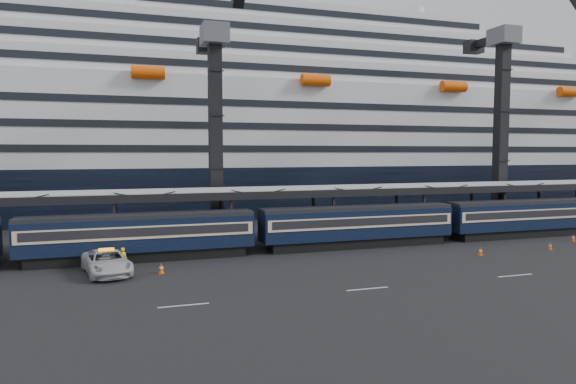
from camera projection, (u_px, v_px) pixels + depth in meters
name	position (u px, v px, depth m)	size (l,w,h in m)	color
ground	(499.00, 263.00, 42.00)	(260.00, 260.00, 0.00)	black
train	(389.00, 223.00, 49.90)	(133.05, 3.00, 4.05)	black
canopy	(410.00, 188.00, 54.88)	(130.00, 6.25, 5.53)	#9C9EA4
cruise_ship	(301.00, 132.00, 84.36)	(214.09, 28.84, 34.00)	black
crane_dark_near	(216.00, 124.00, 52.60)	(4.50, 17.75, 35.08)	#53555B
crane_dark_mid	(504.00, 117.00, 62.25)	(4.50, 18.24, 39.64)	#53555B
pickup_truck	(107.00, 262.00, 38.01)	(2.95, 6.39, 1.78)	#B7BBBF
worker	(123.00, 259.00, 39.26)	(0.64, 0.42, 1.76)	yellow
traffic_cone_c	(161.00, 268.00, 38.24)	(0.41, 0.41, 0.82)	#FF5508
traffic_cone_d	(481.00, 251.00, 44.99)	(0.38, 0.38, 0.75)	#FF5508
traffic_cone_e	(550.00, 246.00, 47.68)	(0.34, 0.34, 0.69)	#FF5508
traffic_cone_f	(573.00, 238.00, 52.11)	(0.37, 0.37, 0.74)	#FF5508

